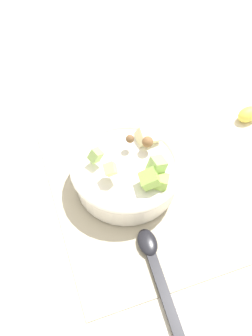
# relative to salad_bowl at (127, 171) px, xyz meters

# --- Properties ---
(ground_plane) EXTENTS (2.40, 2.40, 0.00)m
(ground_plane) POSITION_rel_salad_bowl_xyz_m (-0.00, -0.01, -0.05)
(ground_plane) COLOR silver
(placemat) EXTENTS (0.49, 0.33, 0.01)m
(placemat) POSITION_rel_salad_bowl_xyz_m (-0.00, -0.01, -0.04)
(placemat) COLOR #BCB299
(placemat) RESTS_ON ground_plane
(salad_bowl) EXTENTS (0.23, 0.23, 0.11)m
(salad_bowl) POSITION_rel_salad_bowl_xyz_m (0.00, 0.00, 0.00)
(salad_bowl) COLOR white
(salad_bowl) RESTS_ON placemat
(serving_spoon) EXTENTS (0.24, 0.04, 0.01)m
(serving_spoon) POSITION_rel_salad_bowl_xyz_m (-0.20, 0.01, -0.03)
(serving_spoon) COLOR black
(serving_spoon) RESTS_ON placemat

